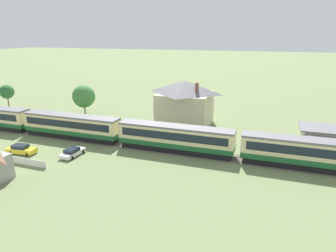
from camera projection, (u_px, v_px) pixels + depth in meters
name	position (u px, v px, depth m)	size (l,w,h in m)	color
ground_plane	(129.00, 144.00, 50.37)	(600.00, 600.00, 0.00)	#707F51
passenger_train	(122.00, 131.00, 49.58)	(76.50, 2.97, 4.20)	#1E6033
railway_track	(163.00, 149.00, 47.96)	(129.95, 3.60, 0.04)	#665B51
station_house_grey_roof	(185.00, 102.00, 59.65)	(10.76, 9.69, 9.02)	beige
parked_car_white	(72.00, 152.00, 45.29)	(2.32, 4.25, 1.23)	white
parked_car_yellow	(21.00, 149.00, 46.22)	(4.70, 2.20, 1.42)	yellow
yard_tree_0	(7.00, 92.00, 72.42)	(3.39, 3.39, 6.03)	brown
yard_tree_2	(84.00, 96.00, 68.22)	(5.17, 5.17, 6.69)	#4C3823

